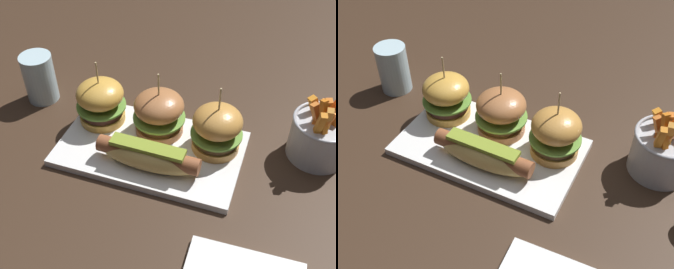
% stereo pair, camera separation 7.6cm
% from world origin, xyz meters
% --- Properties ---
extents(ground_plane, '(3.00, 3.00, 0.00)m').
position_xyz_m(ground_plane, '(0.00, 0.00, 0.00)').
color(ground_plane, '#382619').
extents(platter_main, '(0.34, 0.20, 0.01)m').
position_xyz_m(platter_main, '(0.00, 0.00, 0.01)').
color(platter_main, white).
rests_on(platter_main, ground).
extents(hot_dog, '(0.19, 0.05, 0.05)m').
position_xyz_m(hot_dog, '(0.01, -0.05, 0.04)').
color(hot_dog, '#DAB45E').
rests_on(hot_dog, platter_main).
extents(slider_left, '(0.10, 0.10, 0.13)m').
position_xyz_m(slider_left, '(-0.12, 0.04, 0.06)').
color(slider_left, gold).
rests_on(slider_left, platter_main).
extents(slider_center, '(0.10, 0.10, 0.13)m').
position_xyz_m(slider_center, '(-0.00, 0.05, 0.06)').
color(slider_center, '#A9693B').
rests_on(slider_center, platter_main).
extents(slider_right, '(0.09, 0.09, 0.14)m').
position_xyz_m(slider_right, '(0.11, 0.04, 0.06)').
color(slider_right, '#C6893D').
rests_on(slider_right, platter_main).
extents(fries_bucket, '(0.11, 0.11, 0.14)m').
position_xyz_m(fries_bucket, '(0.29, 0.09, 0.05)').
color(fries_bucket, '#B7BABF').
rests_on(fries_bucket, ground).
extents(water_glass, '(0.07, 0.07, 0.10)m').
position_xyz_m(water_glass, '(-0.28, 0.08, 0.05)').
color(water_glass, silver).
rests_on(water_glass, ground).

